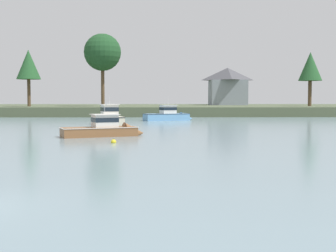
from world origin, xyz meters
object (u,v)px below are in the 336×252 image
cruiser_wood (108,131)px  mooring_buoy_yellow (114,142)px  cruiser_skyblue (171,117)px  cruiser_cream (109,120)px

cruiser_wood → mooring_buoy_yellow: cruiser_wood is taller
cruiser_skyblue → mooring_buoy_yellow: bearing=-98.3°
cruiser_skyblue → cruiser_cream: size_ratio=0.92×
mooring_buoy_yellow → cruiser_cream: bearing=96.9°
cruiser_cream → cruiser_wood: size_ratio=1.13×
cruiser_cream → mooring_buoy_yellow: cruiser_cream is taller
cruiser_cream → cruiser_skyblue: bearing=51.4°
cruiser_wood → mooring_buoy_yellow: 6.25m
cruiser_skyblue → mooring_buoy_yellow: 34.68m
cruiser_skyblue → cruiser_wood: bearing=-102.2°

